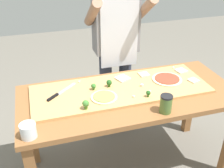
{
  "coord_description": "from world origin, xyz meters",
  "views": [
    {
      "loc": [
        -0.65,
        -1.68,
        1.89
      ],
      "look_at": [
        -0.11,
        0.1,
        0.83
      ],
      "focal_mm": 43.81,
      "sensor_mm": 36.0,
      "label": 1
    }
  ],
  "objects_px": {
    "cheese_crumble_b": "(174,68)",
    "cheese_crumble_c": "(79,82)",
    "pizza_slice_center": "(194,81)",
    "cook_center": "(116,41)",
    "broccoli_floret_center_left": "(148,93)",
    "sauce_jar": "(166,104)",
    "chefs_knife": "(58,94)",
    "flour_cup": "(28,131)",
    "broccoli_floret_front_left": "(86,104)",
    "prep_table": "(129,105)",
    "broccoli_floret_back_right": "(94,86)",
    "cheese_crumble_a": "(150,92)",
    "cheese_crumble_d": "(142,85)",
    "pizza_slice_near_left": "(181,71)",
    "pizza_slice_far_right": "(144,74)",
    "pizza_whole_tomato_red": "(167,79)",
    "pizza_slice_far_left": "(123,78)",
    "cheese_crumble_e": "(134,96)",
    "pizza_whole_pesto_green": "(104,97)",
    "broccoli_floret_front_mid": "(109,83)"
  },
  "relations": [
    {
      "from": "cheese_crumble_b",
      "to": "cheese_crumble_c",
      "type": "distance_m",
      "value": 0.86
    },
    {
      "from": "pizza_slice_center",
      "to": "cook_center",
      "type": "relative_size",
      "value": 0.04
    },
    {
      "from": "broccoli_floret_center_left",
      "to": "sauce_jar",
      "type": "height_order",
      "value": "sauce_jar"
    },
    {
      "from": "chefs_knife",
      "to": "flour_cup",
      "type": "xyz_separation_m",
      "value": [
        -0.23,
        -0.41,
        0.01
      ]
    },
    {
      "from": "broccoli_floret_front_left",
      "to": "cook_center",
      "type": "distance_m",
      "value": 0.85
    },
    {
      "from": "prep_table",
      "to": "flour_cup",
      "type": "distance_m",
      "value": 0.83
    },
    {
      "from": "sauce_jar",
      "to": "cheese_crumble_c",
      "type": "bearing_deg",
      "value": 132.34
    },
    {
      "from": "broccoli_floret_back_right",
      "to": "cheese_crumble_a",
      "type": "height_order",
      "value": "broccoli_floret_back_right"
    },
    {
      "from": "cheese_crumble_b",
      "to": "cheese_crumble_d",
      "type": "distance_m",
      "value": 0.45
    },
    {
      "from": "prep_table",
      "to": "broccoli_floret_center_left",
      "type": "height_order",
      "value": "broccoli_floret_center_left"
    },
    {
      "from": "pizza_slice_near_left",
      "to": "flour_cup",
      "type": "relative_size",
      "value": 0.88
    },
    {
      "from": "cheese_crumble_b",
      "to": "flour_cup",
      "type": "height_order",
      "value": "flour_cup"
    },
    {
      "from": "cheese_crumble_b",
      "to": "cheese_crumble_d",
      "type": "relative_size",
      "value": 0.72
    },
    {
      "from": "broccoli_floret_front_left",
      "to": "prep_table",
      "type": "bearing_deg",
      "value": 20.33
    },
    {
      "from": "pizza_slice_far_right",
      "to": "broccoli_floret_front_left",
      "type": "bearing_deg",
      "value": -148.74
    },
    {
      "from": "pizza_whole_tomato_red",
      "to": "pizza_slice_center",
      "type": "bearing_deg",
      "value": -23.23
    },
    {
      "from": "pizza_slice_near_left",
      "to": "broccoli_floret_center_left",
      "type": "relative_size",
      "value": 1.72
    },
    {
      "from": "pizza_slice_center",
      "to": "cheese_crumble_b",
      "type": "xyz_separation_m",
      "value": [
        -0.04,
        0.26,
        0.0
      ]
    },
    {
      "from": "chefs_knife",
      "to": "sauce_jar",
      "type": "distance_m",
      "value": 0.8
    },
    {
      "from": "pizza_slice_center",
      "to": "pizza_slice_far_left",
      "type": "bearing_deg",
      "value": 159.23
    },
    {
      "from": "pizza_whole_tomato_red",
      "to": "cheese_crumble_c",
      "type": "relative_size",
      "value": 19.03
    },
    {
      "from": "cheese_crumble_a",
      "to": "cook_center",
      "type": "height_order",
      "value": "cook_center"
    },
    {
      "from": "cheese_crumble_d",
      "to": "cook_center",
      "type": "bearing_deg",
      "value": 95.08
    },
    {
      "from": "pizza_slice_near_left",
      "to": "cheese_crumble_e",
      "type": "relative_size",
      "value": 5.71
    },
    {
      "from": "pizza_whole_pesto_green",
      "to": "cheese_crumble_c",
      "type": "xyz_separation_m",
      "value": [
        -0.13,
        0.28,
        -0.0
      ]
    },
    {
      "from": "broccoli_floret_front_left",
      "to": "cheese_crumble_a",
      "type": "height_order",
      "value": "broccoli_floret_front_left"
    },
    {
      "from": "pizza_slice_far_right",
      "to": "sauce_jar",
      "type": "height_order",
      "value": "sauce_jar"
    },
    {
      "from": "prep_table",
      "to": "broccoli_floret_center_left",
      "type": "relative_size",
      "value": 33.47
    },
    {
      "from": "pizza_slice_far_right",
      "to": "broccoli_floret_front_left",
      "type": "distance_m",
      "value": 0.68
    },
    {
      "from": "prep_table",
      "to": "pizza_whole_pesto_green",
      "type": "relative_size",
      "value": 8.53
    },
    {
      "from": "broccoli_floret_front_left",
      "to": "cheese_crumble_c",
      "type": "xyz_separation_m",
      "value": [
        0.03,
        0.38,
        -0.04
      ]
    },
    {
      "from": "broccoli_floret_back_right",
      "to": "cheese_crumble_d",
      "type": "bearing_deg",
      "value": -9.4
    },
    {
      "from": "cook_center",
      "to": "pizza_slice_near_left",
      "type": "bearing_deg",
      "value": -39.3
    },
    {
      "from": "cheese_crumble_c",
      "to": "cheese_crumble_e",
      "type": "xyz_separation_m",
      "value": [
        0.35,
        -0.34,
        0.0
      ]
    },
    {
      "from": "prep_table",
      "to": "cheese_crumble_d",
      "type": "distance_m",
      "value": 0.19
    },
    {
      "from": "pizza_slice_far_left",
      "to": "cheese_crumble_b",
      "type": "relative_size",
      "value": 7.34
    },
    {
      "from": "cheese_crumble_b",
      "to": "cheese_crumble_c",
      "type": "relative_size",
      "value": 1.09
    },
    {
      "from": "broccoli_floret_front_mid",
      "to": "cheese_crumble_b",
      "type": "height_order",
      "value": "broccoli_floret_front_mid"
    },
    {
      "from": "chefs_knife",
      "to": "broccoli_floret_center_left",
      "type": "distance_m",
      "value": 0.68
    },
    {
      "from": "cheese_crumble_b",
      "to": "pizza_slice_far_left",
      "type": "bearing_deg",
      "value": -173.56
    },
    {
      "from": "cheese_crumble_c",
      "to": "cook_center",
      "type": "xyz_separation_m",
      "value": [
        0.41,
        0.33,
        0.19
      ]
    },
    {
      "from": "pizza_slice_far_right",
      "to": "cheese_crumble_e",
      "type": "height_order",
      "value": "cheese_crumble_e"
    },
    {
      "from": "broccoli_floret_front_left",
      "to": "broccoli_floret_center_left",
      "type": "height_order",
      "value": "broccoli_floret_front_left"
    },
    {
      "from": "pizza_slice_far_right",
      "to": "cheese_crumble_a",
      "type": "height_order",
      "value": "cheese_crumble_a"
    },
    {
      "from": "pizza_whole_tomato_red",
      "to": "pizza_slice_near_left",
      "type": "xyz_separation_m",
      "value": [
        0.19,
        0.11,
        -0.0
      ]
    },
    {
      "from": "broccoli_floret_front_left",
      "to": "broccoli_floret_back_right",
      "type": "distance_m",
      "value": 0.26
    },
    {
      "from": "pizza_slice_far_left",
      "to": "cheese_crumble_e",
      "type": "distance_m",
      "value": 0.3
    },
    {
      "from": "chefs_knife",
      "to": "cook_center",
      "type": "relative_size",
      "value": 0.15
    },
    {
      "from": "flour_cup",
      "to": "sauce_jar",
      "type": "bearing_deg",
      "value": -0.11
    },
    {
      "from": "pizza_whole_tomato_red",
      "to": "cheese_crumble_c",
      "type": "distance_m",
      "value": 0.72
    }
  ]
}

